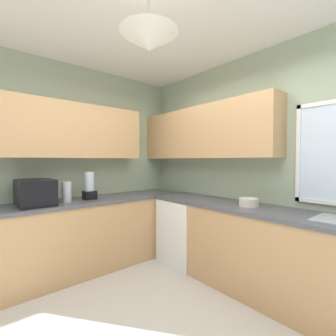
{
  "coord_description": "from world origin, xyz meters",
  "views": [
    {
      "loc": [
        1.44,
        -1.04,
        1.42
      ],
      "look_at": [
        -0.56,
        0.66,
        1.34
      ],
      "focal_mm": 25.28,
      "sensor_mm": 36.0,
      "label": 1
    }
  ],
  "objects": [
    {
      "name": "blender_appliance",
      "position": [
        -1.56,
        0.17,
        1.07
      ],
      "size": [
        0.15,
        0.15,
        0.36
      ],
      "color": "black",
      "rests_on": "counter_run_left"
    },
    {
      "name": "room_shell",
      "position": [
        -0.75,
        0.57,
        1.88
      ],
      "size": [
        3.86,
        3.37,
        2.78
      ],
      "color": "#9EAD8E",
      "rests_on": "ground_plane"
    },
    {
      "name": "kettle",
      "position": [
        -1.54,
        -0.13,
        1.04
      ],
      "size": [
        0.11,
        0.11,
        0.25
      ],
      "primitive_type": "cylinder",
      "color": "#B7B7BC",
      "rests_on": "counter_run_left"
    },
    {
      "name": "dishwasher",
      "position": [
        -0.9,
        1.29,
        0.43
      ],
      "size": [
        0.6,
        0.6,
        0.87
      ],
      "primitive_type": "cube",
      "color": "white",
      "rests_on": "ground_plane"
    },
    {
      "name": "counter_run_left",
      "position": [
        -1.56,
        0.0,
        0.46
      ],
      "size": [
        0.65,
        2.98,
        0.91
      ],
      "color": "tan",
      "rests_on": "ground_plane"
    },
    {
      "name": "counter_run_back",
      "position": [
        0.21,
        1.32,
        0.46
      ],
      "size": [
        2.95,
        0.65,
        0.91
      ],
      "color": "tan",
      "rests_on": "ground_plane"
    },
    {
      "name": "microwave",
      "position": [
        -1.56,
        -0.46,
        1.06
      ],
      "size": [
        0.48,
        0.36,
        0.29
      ],
      "primitive_type": "cube",
      "color": "black",
      "rests_on": "counter_run_left"
    },
    {
      "name": "bowl",
      "position": [
        0.05,
        1.32,
        0.96
      ],
      "size": [
        0.21,
        0.21,
        0.09
      ],
      "primitive_type": "cylinder",
      "color": "beige",
      "rests_on": "counter_run_back"
    }
  ]
}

